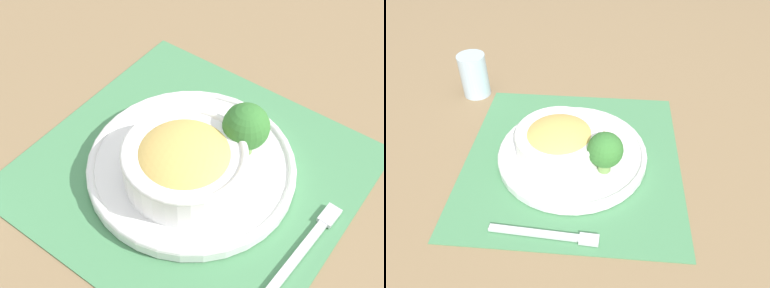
# 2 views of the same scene
# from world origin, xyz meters

# --- Properties ---
(ground_plane) EXTENTS (4.00, 4.00, 0.00)m
(ground_plane) POSITION_xyz_m (0.00, 0.00, 0.00)
(ground_plane) COLOR #8C704C
(placemat) EXTENTS (0.46, 0.45, 0.00)m
(placemat) POSITION_xyz_m (0.00, 0.00, 0.00)
(placemat) COLOR #4C8C59
(placemat) RESTS_ON ground_plane
(plate) EXTENTS (0.29, 0.29, 0.02)m
(plate) POSITION_xyz_m (0.00, 0.00, 0.02)
(plate) COLOR white
(plate) RESTS_ON placemat
(bowl) EXTENTS (0.17, 0.17, 0.07)m
(bowl) POSITION_xyz_m (0.01, -0.02, 0.05)
(bowl) COLOR white
(bowl) RESTS_ON plate
(broccoli_floret) EXTENTS (0.07, 0.07, 0.08)m
(broccoli_floret) POSITION_xyz_m (0.04, 0.07, 0.07)
(broccoli_floret) COLOR #759E51
(broccoli_floret) RESTS_ON plate
(carrot_slice_near) EXTENTS (0.04, 0.04, 0.01)m
(carrot_slice_near) POSITION_xyz_m (-0.04, 0.06, 0.02)
(carrot_slice_near) COLOR orange
(carrot_slice_near) RESTS_ON plate
(carrot_slice_middle) EXTENTS (0.04, 0.04, 0.01)m
(carrot_slice_middle) POSITION_xyz_m (-0.05, 0.05, 0.02)
(carrot_slice_middle) COLOR orange
(carrot_slice_middle) RESTS_ON plate
(carrot_slice_far) EXTENTS (0.04, 0.04, 0.01)m
(carrot_slice_far) POSITION_xyz_m (-0.06, 0.03, 0.02)
(carrot_slice_far) COLOR orange
(carrot_slice_far) RESTS_ON plate
(water_glass) EXTENTS (0.07, 0.07, 0.10)m
(water_glass) POSITION_xyz_m (-0.20, -0.27, 0.05)
(water_glass) COLOR silver
(water_glass) RESTS_ON ground_plane
(fork) EXTENTS (0.02, 0.18, 0.01)m
(fork) POSITION_xyz_m (0.19, -0.00, 0.01)
(fork) COLOR silver
(fork) RESTS_ON placemat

